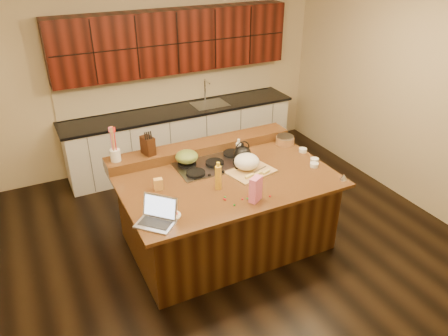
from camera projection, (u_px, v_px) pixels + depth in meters
name	position (u px, v px, depth m)	size (l,w,h in m)	color
room	(226.00, 142.00, 4.76)	(5.52, 5.02, 2.72)	black
island	(226.00, 209.00, 5.18)	(2.40, 1.60, 0.92)	black
back_ledge	(201.00, 147.00, 5.49)	(2.40, 0.30, 0.12)	black
cooktop	(215.00, 164.00, 5.19)	(0.92, 0.52, 0.05)	gray
back_counter	(179.00, 105.00, 6.80)	(3.70, 0.66, 2.40)	silver
kettle	(242.00, 154.00, 5.15)	(0.21, 0.21, 0.19)	black
green_bowl	(187.00, 157.00, 5.13)	(0.27, 0.27, 0.15)	#5C712D
laptop	(157.00, 216.00, 4.15)	(0.44, 0.45, 0.25)	#B7B7BC
oil_bottle	(218.00, 178.00, 4.66)	(0.07, 0.07, 0.27)	gold
vinegar_bottle	(238.00, 153.00, 5.21)	(0.06, 0.06, 0.25)	silver
wooden_tray	(248.00, 164.00, 5.03)	(0.58, 0.47, 0.21)	tan
ramekin_a	(314.00, 165.00, 5.15)	(0.10, 0.10, 0.04)	white
ramekin_b	(314.00, 160.00, 5.26)	(0.10, 0.10, 0.04)	white
ramekin_c	(303.00, 150.00, 5.50)	(0.10, 0.10, 0.04)	white
strainer_bowl	(285.00, 140.00, 5.70)	(0.24, 0.24, 0.09)	#996B3F
kitchen_timer	(344.00, 177.00, 4.88)	(0.08, 0.08, 0.07)	silver
pink_bag	(256.00, 189.00, 4.45)	(0.15, 0.08, 0.27)	pink
candy_plate	(172.00, 215.00, 4.26)	(0.18, 0.18, 0.01)	white
package_box	(158.00, 184.00, 4.68)	(0.09, 0.06, 0.13)	#ECAF53
utensil_crock	(115.00, 155.00, 5.00)	(0.12, 0.12, 0.14)	white
knife_block	(148.00, 146.00, 5.14)	(0.11, 0.18, 0.22)	black
gumdrop_0	(242.00, 199.00, 4.52)	(0.02, 0.02, 0.02)	red
gumdrop_1	(260.00, 199.00, 4.52)	(0.02, 0.02, 0.02)	#198C26
gumdrop_2	(270.00, 196.00, 4.57)	(0.02, 0.02, 0.02)	red
gumdrop_3	(225.00, 197.00, 4.55)	(0.02, 0.02, 0.02)	#198C26
gumdrop_4	(225.00, 200.00, 4.51)	(0.02, 0.02, 0.02)	red
gumdrop_5	(247.00, 199.00, 4.53)	(0.02, 0.02, 0.02)	#198C26
gumdrop_6	(249.00, 196.00, 4.56)	(0.02, 0.02, 0.02)	red
gumdrop_7	(252.00, 197.00, 4.56)	(0.02, 0.02, 0.02)	#198C26
gumdrop_8	(224.00, 199.00, 4.52)	(0.02, 0.02, 0.02)	red
gumdrop_9	(234.00, 205.00, 4.42)	(0.02, 0.02, 0.02)	#198C26
gumdrop_10	(251.00, 191.00, 4.66)	(0.02, 0.02, 0.02)	red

